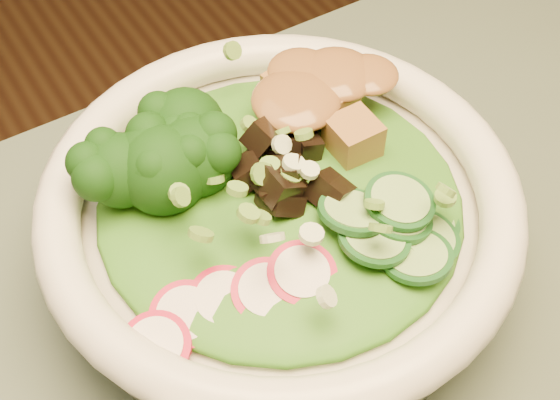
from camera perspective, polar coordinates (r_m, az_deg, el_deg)
salad_bowl at (r=0.47m, az=-0.00°, el=-1.58°), size 0.28×0.28×0.08m
lettuce_bed at (r=0.45m, az=0.00°, el=0.08°), size 0.21×0.21×0.03m
broccoli_florets at (r=0.46m, az=-7.98°, el=3.19°), size 0.11×0.10×0.05m
radish_slices at (r=0.41m, az=-2.62°, el=-6.81°), size 0.12×0.08×0.02m
cucumber_slices at (r=0.43m, az=8.58°, el=-1.13°), size 0.10×0.10×0.04m
mushroom_heap at (r=0.45m, az=0.50°, el=2.50°), size 0.10×0.10×0.04m
tofu_cubes at (r=0.49m, az=2.63°, el=6.76°), size 0.11×0.10×0.04m
peanut_sauce at (r=0.48m, az=2.69°, el=7.94°), size 0.07×0.06×0.02m
scallion_garnish at (r=0.43m, az=-0.00°, el=2.23°), size 0.20×0.20×0.03m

